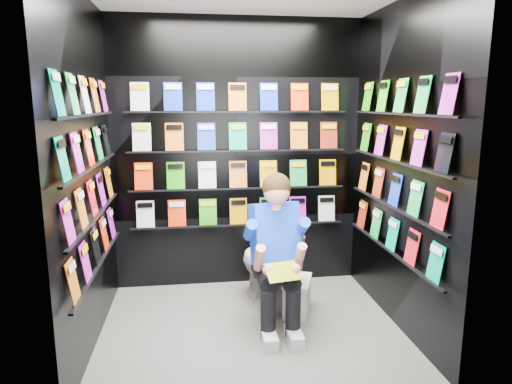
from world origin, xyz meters
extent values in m
plane|color=#5F5F5D|center=(0.00, 0.00, 0.00)|extent=(2.40, 2.40, 0.00)
cube|color=black|center=(0.00, 1.00, 1.30)|extent=(2.40, 0.04, 2.60)
cube|color=black|center=(0.00, -1.00, 1.30)|extent=(2.40, 0.04, 2.60)
cube|color=black|center=(-1.20, 0.00, 1.30)|extent=(0.04, 2.00, 2.60)
cube|color=black|center=(1.20, 0.00, 1.30)|extent=(0.04, 2.00, 2.60)
imported|color=white|center=(0.20, 0.46, 0.37)|extent=(0.55, 0.81, 0.73)
cube|color=white|center=(0.44, 0.24, 0.14)|extent=(0.31, 0.41, 0.27)
cube|color=white|center=(0.44, 0.24, 0.29)|extent=(0.34, 0.44, 0.03)
cube|color=green|center=(0.20, -0.27, 0.58)|extent=(0.27, 0.19, 0.11)
camera|label=1|loc=(-0.43, -3.40, 1.81)|focal=32.00mm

